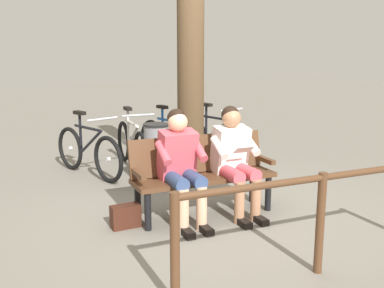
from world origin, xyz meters
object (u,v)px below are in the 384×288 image
(handbag, at_px, (125,216))
(bicycle_red, at_px, (213,138))
(person_reading, at_px, (235,155))
(litter_bin, at_px, (157,156))
(person_companion, at_px, (181,161))
(bicycle_black, at_px, (88,152))
(bicycle_orange, at_px, (169,142))
(tree_trunk, at_px, (191,38))
(bicycle_purple, at_px, (132,145))
(bench, at_px, (202,169))

(handbag, relative_size, bicycle_red, 0.18)
(person_reading, xyz_separation_m, litter_bin, (0.39, -1.26, -0.23))
(person_companion, bearing_deg, person_reading, 179.95)
(bicycle_red, relative_size, bicycle_black, 1.02)
(bicycle_orange, bearing_deg, tree_trunk, -16.52)
(litter_bin, bearing_deg, bicycle_purple, -94.68)
(person_reading, xyz_separation_m, bicycle_red, (-1.11, -2.32, -0.31))
(person_reading, bearing_deg, bench, -27.11)
(bicycle_red, height_order, bicycle_orange, same)
(bench, bearing_deg, bicycle_red, -119.77)
(person_reading, bearing_deg, bicycle_black, -62.33)
(handbag, relative_size, bicycle_purple, 0.18)
(bench, height_order, tree_trunk, tree_trunk)
(bicycle_purple, bearing_deg, tree_trunk, 32.01)
(handbag, relative_size, litter_bin, 0.34)
(tree_trunk, relative_size, bicycle_purple, 2.33)
(handbag, height_order, bicycle_black, bicycle_black)
(bicycle_purple, bearing_deg, person_reading, 12.34)
(bench, bearing_deg, litter_bin, -81.83)
(person_companion, bearing_deg, tree_trunk, -117.57)
(person_companion, xyz_separation_m, tree_trunk, (-0.85, -1.39, 1.29))
(bicycle_orange, distance_m, bicycle_purple, 0.62)
(litter_bin, xyz_separation_m, bicycle_orange, (-0.71, -1.13, -0.08))
(bicycle_black, bearing_deg, handbag, -22.04)
(handbag, xyz_separation_m, litter_bin, (-0.83, -1.09, 0.32))
(person_reading, bearing_deg, bicycle_purple, -79.29)
(bicycle_black, bearing_deg, person_companion, -7.09)
(bicycle_purple, bearing_deg, litter_bin, 0.83)
(tree_trunk, height_order, bicycle_red, tree_trunk)
(tree_trunk, bearing_deg, bicycle_red, -135.40)
(bicycle_black, bearing_deg, bicycle_orange, 76.71)
(bicycle_red, distance_m, bicycle_black, 2.13)
(tree_trunk, bearing_deg, litter_bin, 16.43)
(bench, bearing_deg, handbag, 5.08)
(person_reading, distance_m, bicycle_red, 2.59)
(person_reading, relative_size, bicycle_purple, 0.72)
(bicycle_purple, bearing_deg, bicycle_red, 90.60)
(person_companion, relative_size, bicycle_orange, 0.72)
(bicycle_purple, xyz_separation_m, bicycle_black, (0.72, 0.14, 0.00))
(person_reading, height_order, handbag, person_reading)
(person_reading, distance_m, handbag, 1.35)
(person_reading, height_order, bicycle_red, person_reading)
(bench, relative_size, person_reading, 1.36)
(litter_bin, relative_size, bicycle_orange, 0.52)
(litter_bin, xyz_separation_m, bicycle_black, (0.63, -1.05, -0.08))
(bench, height_order, bicycle_red, bicycle_red)
(handbag, distance_m, bicycle_black, 2.16)
(person_companion, bearing_deg, bicycle_black, -76.64)
(person_reading, bearing_deg, handbag, -3.90)
(tree_trunk, bearing_deg, bicycle_purple, -63.50)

